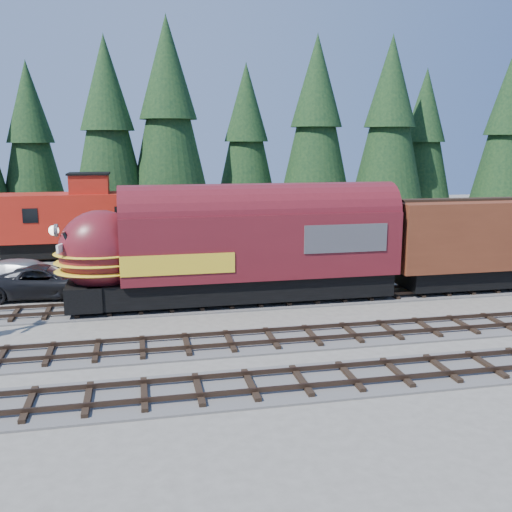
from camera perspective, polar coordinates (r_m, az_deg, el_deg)
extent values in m
plane|color=#6B665B|center=(26.50, 1.83, -6.98)|extent=(120.00, 120.00, 0.00)
cube|color=#4C4947|center=(33.66, 16.98, -3.44)|extent=(68.00, 3.20, 0.08)
cube|color=#38281E|center=(33.00, 17.59, -3.39)|extent=(68.00, 0.08, 0.16)
cube|color=#38281E|center=(34.22, 16.42, -2.81)|extent=(68.00, 0.08, 0.16)
cube|color=#4C4947|center=(28.76, 22.71, -6.31)|extent=(68.00, 3.20, 0.08)
cube|color=#38281E|center=(28.15, 23.57, -6.31)|extent=(68.00, 0.08, 0.16)
cube|color=#38281E|center=(29.27, 21.95, -5.53)|extent=(68.00, 0.08, 0.16)
cube|color=#4C4947|center=(43.43, -16.91, -0.20)|extent=(32.00, 3.20, 0.08)
cube|color=#38281E|center=(42.69, -17.01, -0.11)|extent=(32.00, 0.08, 0.16)
cube|color=#38281E|center=(44.10, -16.85, 0.25)|extent=(32.00, 0.08, 0.16)
cube|color=gold|center=(36.07, -2.08, 0.71)|extent=(12.00, 6.00, 3.40)
cube|color=yellow|center=(35.71, -2.11, 4.53)|extent=(11.88, 3.30, 1.44)
cube|color=white|center=(34.50, -11.74, 0.84)|extent=(0.06, 2.40, 0.60)
cone|color=black|center=(53.57, -21.63, 11.21)|extent=(5.48, 5.48, 12.48)
cone|color=black|center=(50.30, -14.66, 12.92)|extent=(6.15, 6.15, 14.01)
cone|color=black|center=(50.42, -8.78, 14.31)|extent=(6.77, 6.77, 15.43)
cone|color=black|center=(53.25, -0.98, 12.12)|extent=(5.56, 5.56, 12.66)
cone|color=black|center=(52.85, 6.05, 13.57)|extent=(6.40, 6.40, 14.59)
cone|color=black|center=(54.10, 13.25, 13.27)|extent=(6.40, 6.40, 14.57)
cone|color=black|center=(58.82, 16.47, 11.55)|extent=(5.54, 5.54, 12.61)
cone|color=black|center=(59.93, 23.87, 11.73)|extent=(5.97, 5.97, 13.60)
cube|color=black|center=(29.87, -1.20, -3.01)|extent=(15.61, 2.79, 1.20)
cube|color=maroon|center=(29.57, 0.46, 1.29)|extent=(14.24, 3.29, 3.29)
ellipsoid|color=maroon|center=(28.98, -15.18, 0.48)|extent=(4.16, 3.22, 4.05)
cube|color=#38383A|center=(30.61, 7.90, 2.26)|extent=(4.38, 3.35, 1.42)
sphere|color=white|center=(29.02, -19.57, 2.43)|extent=(0.48, 0.48, 0.48)
cube|color=black|center=(43.32, -17.46, 0.88)|extent=(9.97, 2.57, 1.11)
cube|color=#AC1D12|center=(43.00, -17.63, 3.78)|extent=(11.07, 3.21, 3.32)
cube|color=#AC1D12|center=(42.68, -16.33, 6.95)|extent=(2.66, 2.44, 1.33)
imported|color=black|center=(33.15, -20.31, -2.39)|extent=(6.46, 3.32, 1.74)
imported|color=#9C9EA3|center=(34.19, -21.85, -1.99)|extent=(6.96, 4.42, 1.88)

